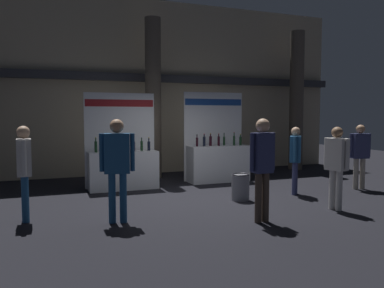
% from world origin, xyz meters
% --- Properties ---
extents(ground_plane, '(27.34, 27.34, 0.00)m').
position_xyz_m(ground_plane, '(0.00, 0.00, 0.00)').
color(ground_plane, black).
extents(hall_colonnade, '(13.67, 1.39, 5.51)m').
position_xyz_m(hall_colonnade, '(0.00, 4.22, 2.71)').
color(hall_colonnade, tan).
rests_on(hall_colonnade, ground_plane).
extents(exhibitor_booth_0, '(1.81, 0.66, 2.44)m').
position_xyz_m(exhibitor_booth_0, '(-1.23, 1.88, 0.60)').
color(exhibitor_booth_0, white).
rests_on(exhibitor_booth_0, ground_plane).
extents(exhibitor_booth_1, '(1.81, 0.66, 2.52)m').
position_xyz_m(exhibitor_booth_1, '(1.50, 2.04, 0.63)').
color(exhibitor_booth_1, white).
rests_on(exhibitor_booth_1, ground_plane).
extents(trash_bin, '(0.39, 0.39, 0.58)m').
position_xyz_m(trash_bin, '(0.92, -0.41, 0.29)').
color(trash_bin, slate).
rests_on(trash_bin, ground_plane).
extents(visitor_0, '(0.49, 0.24, 1.81)m').
position_xyz_m(visitor_0, '(0.41, -2.14, 1.08)').
color(visitor_0, '#47382D').
rests_on(visitor_0, ground_plane).
extents(visitor_1, '(0.57, 0.31, 1.63)m').
position_xyz_m(visitor_1, '(4.34, -0.35, 0.97)').
color(visitor_1, '#ADA393').
rests_on(visitor_1, ground_plane).
extents(visitor_2, '(0.59, 0.31, 1.80)m').
position_xyz_m(visitor_2, '(-1.94, -1.26, 1.09)').
color(visitor_2, navy).
rests_on(visitor_2, ground_plane).
extents(visitor_3, '(0.42, 0.43, 1.59)m').
position_xyz_m(visitor_3, '(2.43, -0.30, 0.94)').
color(visitor_3, navy).
rests_on(visitor_3, ground_plane).
extents(visitor_4, '(0.35, 0.53, 1.64)m').
position_xyz_m(visitor_4, '(2.24, -1.89, 0.98)').
color(visitor_4, silver).
rests_on(visitor_4, ground_plane).
extents(visitor_5, '(0.25, 0.53, 1.69)m').
position_xyz_m(visitor_5, '(-3.44, -0.58, 1.00)').
color(visitor_5, navy).
rests_on(visitor_5, ground_plane).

